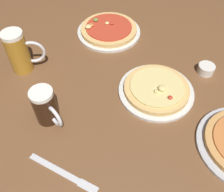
{
  "coord_description": "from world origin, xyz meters",
  "views": [
    {
      "loc": [
        -0.27,
        -0.51,
        0.7
      ],
      "look_at": [
        0.0,
        0.0,
        0.02
      ],
      "focal_mm": 40.2,
      "sensor_mm": 36.0,
      "label": 1
    }
  ],
  "objects_px": {
    "pizza_plate_far": "(109,30)",
    "beer_mug_amber": "(19,52)",
    "pizza_plate_side": "(156,90)",
    "knife_right": "(63,173)",
    "ramekin_butter": "(206,69)",
    "beer_mug_pale": "(46,107)"
  },
  "relations": [
    {
      "from": "pizza_plate_far",
      "to": "knife_right",
      "type": "xyz_separation_m",
      "value": [
        -0.43,
        -0.54,
        -0.01
      ]
    },
    {
      "from": "pizza_plate_side",
      "to": "ramekin_butter",
      "type": "distance_m",
      "value": 0.23
    },
    {
      "from": "pizza_plate_far",
      "to": "beer_mug_amber",
      "type": "distance_m",
      "value": 0.42
    },
    {
      "from": "pizza_plate_side",
      "to": "beer_mug_pale",
      "type": "distance_m",
      "value": 0.4
    },
    {
      "from": "knife_right",
      "to": "pizza_plate_far",
      "type": "bearing_deg",
      "value": 51.91
    },
    {
      "from": "pizza_plate_side",
      "to": "pizza_plate_far",
      "type": "bearing_deg",
      "value": 88.38
    },
    {
      "from": "beer_mug_amber",
      "to": "ramekin_butter",
      "type": "xyz_separation_m",
      "value": [
        0.63,
        -0.35,
        -0.07
      ]
    },
    {
      "from": "beer_mug_pale",
      "to": "pizza_plate_side",
      "type": "bearing_deg",
      "value": -10.16
    },
    {
      "from": "beer_mug_pale",
      "to": "ramekin_butter",
      "type": "xyz_separation_m",
      "value": [
        0.62,
        -0.07,
        -0.05
      ]
    },
    {
      "from": "pizza_plate_side",
      "to": "ramekin_butter",
      "type": "relative_size",
      "value": 4.31
    },
    {
      "from": "knife_right",
      "to": "beer_mug_pale",
      "type": "bearing_deg",
      "value": 82.6
    },
    {
      "from": "pizza_plate_side",
      "to": "beer_mug_amber",
      "type": "bearing_deg",
      "value": 138.38
    },
    {
      "from": "pizza_plate_far",
      "to": "beer_mug_amber",
      "type": "bearing_deg",
      "value": -172.28
    },
    {
      "from": "pizza_plate_side",
      "to": "knife_right",
      "type": "height_order",
      "value": "pizza_plate_side"
    },
    {
      "from": "beer_mug_pale",
      "to": "beer_mug_amber",
      "type": "bearing_deg",
      "value": 91.78
    },
    {
      "from": "pizza_plate_far",
      "to": "pizza_plate_side",
      "type": "height_order",
      "value": "same"
    },
    {
      "from": "pizza_plate_side",
      "to": "knife_right",
      "type": "relative_size",
      "value": 1.36
    },
    {
      "from": "pizza_plate_far",
      "to": "beer_mug_pale",
      "type": "bearing_deg",
      "value": -139.74
    },
    {
      "from": "beer_mug_amber",
      "to": "ramekin_butter",
      "type": "distance_m",
      "value": 0.73
    },
    {
      "from": "pizza_plate_side",
      "to": "beer_mug_amber",
      "type": "relative_size",
      "value": 1.61
    },
    {
      "from": "pizza_plate_far",
      "to": "ramekin_butter",
      "type": "height_order",
      "value": "pizza_plate_far"
    },
    {
      "from": "pizza_plate_side",
      "to": "beer_mug_amber",
      "type": "distance_m",
      "value": 0.53
    }
  ]
}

